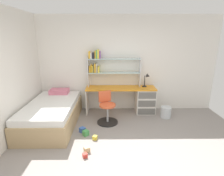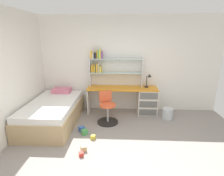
{
  "view_description": "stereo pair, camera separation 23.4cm",
  "coord_description": "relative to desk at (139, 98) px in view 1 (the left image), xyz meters",
  "views": [
    {
      "loc": [
        -0.25,
        -2.57,
        2.07
      ],
      "look_at": [
        -0.21,
        1.42,
        0.93
      ],
      "focal_mm": 28.49,
      "sensor_mm": 36.0,
      "label": 1
    },
    {
      "loc": [
        -0.01,
        -2.56,
        2.07
      ],
      "look_at": [
        -0.21,
        1.42,
        0.93
      ],
      "focal_mm": 28.49,
      "sensor_mm": 36.0,
      "label": 2
    }
  ],
  "objects": [
    {
      "name": "toy_block_blue_1",
      "position": [
        -1.43,
        -1.11,
        -0.36
      ],
      "size": [
        0.15,
        0.15,
        0.11
      ],
      "primitive_type": "cube",
      "rotation": [
        0.0,
        0.0,
        0.88
      ],
      "color": "#3860B7",
      "rests_on": "ground_plane"
    },
    {
      "name": "toy_block_natural_4",
      "position": [
        -1.24,
        -1.83,
        -0.36
      ],
      "size": [
        0.14,
        0.14,
        0.1
      ],
      "primitive_type": "cube",
      "rotation": [
        0.0,
        0.0,
        0.44
      ],
      "color": "tan",
      "rests_on": "ground_plane"
    },
    {
      "name": "waste_bin",
      "position": [
        0.69,
        -0.35,
        -0.27
      ],
      "size": [
        0.27,
        0.27,
        0.29
      ],
      "primitive_type": "cylinder",
      "color": "silver",
      "rests_on": "ground_plane"
    },
    {
      "name": "bed_platform",
      "position": [
        -2.21,
        -0.73,
        -0.13
      ],
      "size": [
        1.12,
        1.98,
        0.69
      ],
      "color": "tan",
      "rests_on": "ground_plane"
    },
    {
      "name": "room_shell",
      "position": [
        -1.72,
        -0.96,
        0.92
      ],
      "size": [
        5.48,
        5.84,
        2.66
      ],
      "color": "white",
      "rests_on": "ground_plane"
    },
    {
      "name": "desk",
      "position": [
        0.0,
        0.0,
        0.0
      ],
      "size": [
        1.91,
        0.5,
        0.74
      ],
      "color": "orange",
      "rests_on": "ground_plane"
    },
    {
      "name": "toy_block_red_2",
      "position": [
        -1.25,
        -1.99,
        -0.37
      ],
      "size": [
        0.1,
        0.1,
        0.08
      ],
      "primitive_type": "cube",
      "rotation": [
        0.0,
        0.0,
        0.43
      ],
      "color": "red",
      "rests_on": "ground_plane"
    },
    {
      "name": "toy_block_green_0",
      "position": [
        -1.34,
        -1.24,
        -0.36
      ],
      "size": [
        0.16,
        0.16,
        0.11
      ],
      "primitive_type": "cube",
      "rotation": [
        0.0,
        0.0,
        0.78
      ],
      "color": "#479E51",
      "rests_on": "ground_plane"
    },
    {
      "name": "swivel_chair",
      "position": [
        -0.88,
        -0.62,
        -0.1
      ],
      "size": [
        0.52,
        0.52,
        0.78
      ],
      "color": "black",
      "rests_on": "ground_plane"
    },
    {
      "name": "desk_lamp",
      "position": [
        0.22,
        0.04,
        0.58
      ],
      "size": [
        0.2,
        0.17,
        0.38
      ],
      "color": "black",
      "rests_on": "desk"
    },
    {
      "name": "toy_block_yellow_3",
      "position": [
        -1.12,
        -1.42,
        -0.37
      ],
      "size": [
        0.1,
        0.1,
        0.08
      ],
      "primitive_type": "cube",
      "rotation": [
        0.0,
        0.0,
        2.88
      ],
      "color": "gold",
      "rests_on": "ground_plane"
    },
    {
      "name": "ground_plane",
      "position": [
        -0.55,
        -2.14,
        -0.42
      ],
      "size": [
        5.48,
        5.84,
        0.02
      ],
      "primitive_type": "cube",
      "color": "gray"
    },
    {
      "name": "bookshelf_hutch",
      "position": [
        -0.93,
        0.13,
        0.93
      ],
      "size": [
        1.45,
        0.22,
        1.02
      ],
      "color": "silver",
      "rests_on": "desk"
    }
  ]
}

